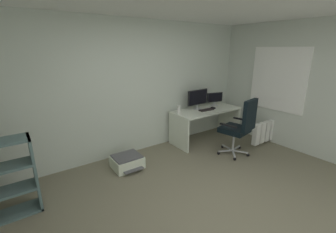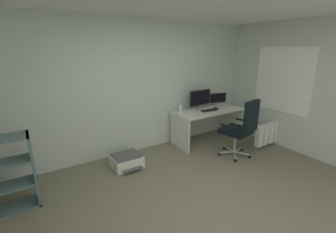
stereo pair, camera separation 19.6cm
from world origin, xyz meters
TOP-DOWN VIEW (x-y plane):
  - ground_plane at (0.00, 0.00)m, footprint 5.55×4.44m
  - wall_back at (0.00, 2.27)m, footprint 5.55×0.10m
  - wall_right at (2.83, 0.00)m, footprint 0.10×4.44m
  - window_pane at (2.77, 0.89)m, footprint 0.01×1.10m
  - window_frame at (2.77, 0.89)m, footprint 0.02×1.18m
  - desk at (1.66, 1.82)m, footprint 1.60×0.67m
  - monitor_main at (1.52, 1.96)m, footprint 0.57×0.18m
  - monitor_secondary at (2.06, 1.96)m, footprint 0.40×0.18m
  - keyboard at (1.60, 1.76)m, footprint 0.35×0.15m
  - computer_mouse at (1.82, 1.77)m, footprint 0.07×0.11m
  - desktop_speaker at (0.95, 1.91)m, footprint 0.07×0.07m
  - office_chair at (1.62, 0.86)m, footprint 0.64×0.67m
  - printer at (-0.37, 1.69)m, footprint 0.50×0.52m
  - radiator at (2.68, 0.89)m, footprint 1.04×0.10m

SIDE VIEW (x-z plane):
  - ground_plane at x=0.00m, z-range -0.02..0.00m
  - printer at x=-0.37m, z-range 0.00..0.22m
  - radiator at x=2.68m, z-range 0.06..0.51m
  - desk at x=1.66m, z-range 0.18..0.91m
  - office_chair at x=1.62m, z-range 0.05..1.20m
  - keyboard at x=1.60m, z-range 0.72..0.74m
  - computer_mouse at x=1.82m, z-range 0.72..0.76m
  - desktop_speaker at x=0.95m, z-range 0.72..0.89m
  - monitor_secondary at x=2.06m, z-range 0.75..1.06m
  - monitor_main at x=1.52m, z-range 0.76..1.19m
  - wall_back at x=0.00m, z-range 0.00..2.56m
  - wall_right at x=2.83m, z-range 0.00..2.56m
  - window_pane at x=2.77m, z-range 0.79..2.02m
  - window_frame at x=2.77m, z-range 0.75..2.06m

